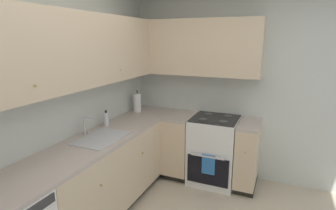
# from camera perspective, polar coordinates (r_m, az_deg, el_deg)

# --- Properties ---
(wall_back) EXTENTS (4.01, 0.05, 2.56)m
(wall_back) POSITION_cam_1_polar(r_m,az_deg,el_deg) (2.86, -25.31, -1.31)
(wall_back) COLOR silver
(wall_back) RESTS_ON ground_plane
(wall_right) EXTENTS (0.05, 3.19, 2.56)m
(wall_right) POSITION_cam_1_polar(r_m,az_deg,el_deg) (3.88, 15.02, 3.23)
(wall_right) COLOR silver
(wall_right) RESTS_ON ground_plane
(lower_cabinets_back) EXTENTS (1.82, 0.62, 0.87)m
(lower_cabinets_back) POSITION_cam_1_polar(r_m,az_deg,el_deg) (3.25, -13.81, -14.52)
(lower_cabinets_back) COLOR beige
(lower_cabinets_back) RESTS_ON ground_plane
(countertop_back) EXTENTS (3.03, 0.60, 0.03)m
(countertop_back) POSITION_cam_1_polar(r_m,az_deg,el_deg) (3.06, -14.27, -7.10)
(countertop_back) COLOR #B7A89E
(countertop_back) RESTS_ON lower_cabinets_back
(lower_cabinets_right) EXTENTS (0.62, 1.26, 0.87)m
(lower_cabinets_right) POSITION_cam_1_polar(r_m,az_deg,el_deg) (3.89, 8.11, -9.37)
(lower_cabinets_right) COLOR beige
(lower_cabinets_right) RESTS_ON ground_plane
(countertop_right) EXTENTS (0.60, 1.26, 0.03)m
(countertop_right) POSITION_cam_1_polar(r_m,az_deg,el_deg) (3.73, 8.33, -3.01)
(countertop_right) COLOR #B7A89E
(countertop_right) RESTS_ON lower_cabinets_right
(oven_range) EXTENTS (0.68, 0.62, 1.06)m
(oven_range) POSITION_cam_1_polar(r_m,az_deg,el_deg) (3.87, 9.67, -9.19)
(oven_range) COLOR white
(oven_range) RESTS_ON ground_plane
(upper_cabinets_back) EXTENTS (2.71, 0.34, 0.74)m
(upper_cabinets_back) POSITION_cam_1_polar(r_m,az_deg,el_deg) (2.84, -19.69, 10.66)
(upper_cabinets_back) COLOR beige
(upper_cabinets_right) EXTENTS (0.32, 1.81, 0.74)m
(upper_cabinets_right) POSITION_cam_1_polar(r_m,az_deg,el_deg) (3.79, 5.33, 11.96)
(upper_cabinets_right) COLOR beige
(sink) EXTENTS (0.59, 0.40, 0.10)m
(sink) POSITION_cam_1_polar(r_m,az_deg,el_deg) (3.06, -13.66, -7.52)
(sink) COLOR #B7B7BC
(sink) RESTS_ON countertop_back
(faucet) EXTENTS (0.07, 0.16, 0.23)m
(faucet) POSITION_cam_1_polar(r_m,az_deg,el_deg) (3.13, -16.86, -3.81)
(faucet) COLOR silver
(faucet) RESTS_ON countertop_back
(soap_bottle) EXTENTS (0.06, 0.06, 0.20)m
(soap_bottle) POSITION_cam_1_polar(r_m,az_deg,el_deg) (3.42, -12.84, -2.91)
(soap_bottle) COLOR silver
(soap_bottle) RESTS_ON countertop_back
(paper_towel_roll) EXTENTS (0.11, 0.11, 0.33)m
(paper_towel_roll) POSITION_cam_1_polar(r_m,az_deg,el_deg) (4.00, -6.46, 0.48)
(paper_towel_roll) COLOR white
(paper_towel_roll) RESTS_ON countertop_back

